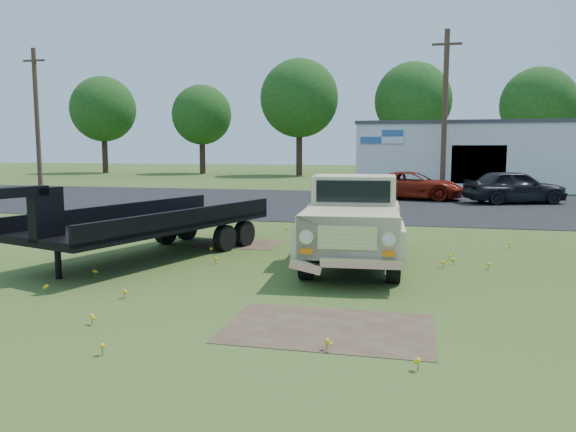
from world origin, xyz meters
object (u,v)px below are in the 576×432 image
object	(u,v)px
flatbed_trailer	(153,218)
dark_sedan	(514,187)
red_pickup	(413,186)
vintage_pickup_truck	(354,220)

from	to	relation	value
flatbed_trailer	dark_sedan	distance (m)	18.59
flatbed_trailer	red_pickup	xyz separation A→B (m)	(5.84, 16.45, -0.26)
flatbed_trailer	red_pickup	distance (m)	17.46
vintage_pickup_truck	red_pickup	xyz separation A→B (m)	(1.11, 16.12, -0.31)
flatbed_trailer	red_pickup	size ratio (longest dim) A/B	1.41
vintage_pickup_truck	flatbed_trailer	size ratio (longest dim) A/B	0.79
red_pickup	dark_sedan	xyz separation A→B (m)	(4.57, -1.04, 0.09)
vintage_pickup_truck	red_pickup	world-z (taller)	vintage_pickup_truck
flatbed_trailer	vintage_pickup_truck	bearing A→B (deg)	21.98
red_pickup	vintage_pickup_truck	bearing A→B (deg)	-175.16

